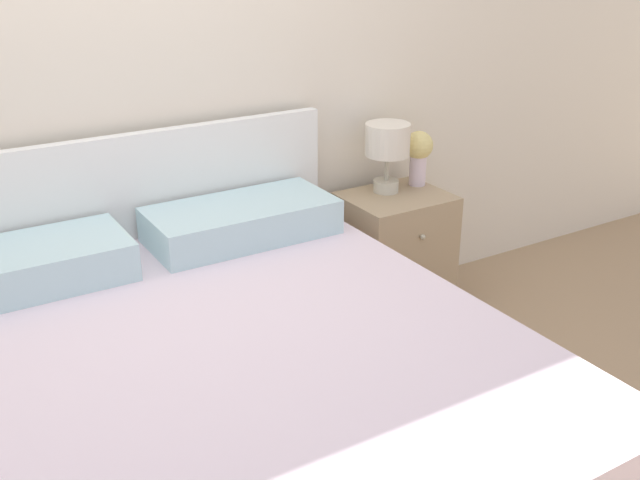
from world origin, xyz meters
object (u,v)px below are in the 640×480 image
nightstand (394,256)px  table_lamp (387,145)px  flower_vase (419,152)px  bed (218,413)px

nightstand → table_lamp: bearing=98.0°
nightstand → table_lamp: (-0.01, 0.07, 0.53)m
nightstand → flower_vase: (0.18, 0.07, 0.47)m
nightstand → flower_vase: 0.50m
flower_vase → table_lamp: bearing=-178.7°
table_lamp → flower_vase: table_lamp is taller
bed → table_lamp: 1.54m
table_lamp → flower_vase: bearing=1.3°
bed → flower_vase: (1.40, 0.79, 0.46)m
flower_vase → nightstand: bearing=-157.2°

